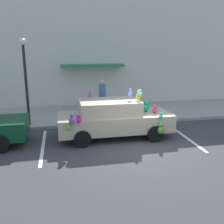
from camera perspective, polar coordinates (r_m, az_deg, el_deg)
name	(u,v)px	position (r m, az deg, el deg)	size (l,w,h in m)	color
ground_plane	(140,149)	(9.55, 6.25, -8.16)	(60.00, 60.00, 0.00)	#38383A
sidewalk	(112,113)	(14.12, 0.11, -0.22)	(24.00, 4.00, 0.15)	gray
storefront_building	(105,54)	(15.77, -1.53, 12.79)	(24.00, 1.25, 6.40)	beige
parking_stripe_front	(184,136)	(11.23, 15.58, -5.08)	(0.12, 3.60, 0.01)	silver
parking_stripe_rear	(43,146)	(10.09, -15.00, -7.30)	(0.12, 3.60, 0.01)	silver
plush_covered_car	(114,118)	(10.49, 0.41, -1.36)	(4.57, 2.08, 2.02)	tan
teddy_bear_on_sidewalk	(128,113)	(12.74, 3.61, -0.14)	(0.34, 0.28, 0.65)	#9E723D
street_lamp_post	(25,73)	(12.02, -18.61, 8.15)	(0.28, 0.28, 3.81)	black
pedestrian_walking_past	(102,100)	(12.73, -2.15, 2.57)	(0.35, 0.35, 1.89)	#4769A2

